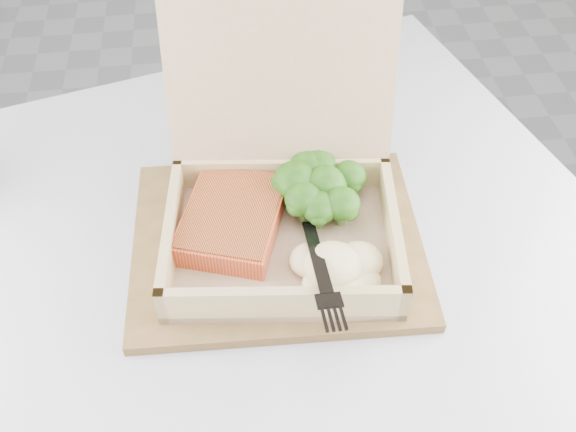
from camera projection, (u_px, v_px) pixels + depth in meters
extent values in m
plane|color=#999A9F|center=(265.00, 417.00, 1.37)|extent=(4.00, 4.00, 0.00)
cube|color=#9C9EA6|center=(252.00, 316.00, 0.67)|extent=(1.06, 1.06, 0.03)
cube|color=brown|center=(277.00, 242.00, 0.70)|extent=(0.32, 0.26, 0.01)
cube|color=#A28361|center=(282.00, 246.00, 0.69)|extent=(0.26, 0.21, 0.01)
cube|color=tan|center=(171.00, 236.00, 0.67)|extent=(0.03, 0.19, 0.05)
cube|color=tan|center=(392.00, 233.00, 0.67)|extent=(0.03, 0.19, 0.05)
cube|color=tan|center=(283.00, 305.00, 0.61)|extent=(0.24, 0.04, 0.05)
cube|color=tan|center=(281.00, 175.00, 0.73)|extent=(0.24, 0.04, 0.05)
cube|color=#A28361|center=(280.00, 81.00, 0.67)|extent=(0.25, 0.09, 0.18)
cube|color=#D7522A|center=(232.00, 219.00, 0.69)|extent=(0.13, 0.15, 0.03)
ellipsoid|color=beige|center=(333.00, 266.00, 0.64)|extent=(0.10, 0.08, 0.03)
cube|color=black|center=(308.00, 211.00, 0.67)|extent=(0.01, 0.12, 0.03)
cube|color=black|center=(321.00, 278.00, 0.62)|extent=(0.02, 0.05, 0.02)
cube|color=white|center=(234.00, 141.00, 0.83)|extent=(0.11, 0.17, 0.00)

